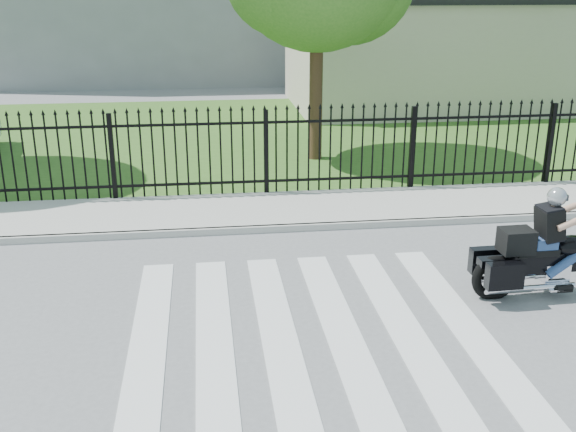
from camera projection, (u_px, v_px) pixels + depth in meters
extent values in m
plane|color=slate|center=(315.00, 347.00, 8.11)|extent=(120.00, 120.00, 0.00)
cube|color=#ADAAA3|center=(272.00, 210.00, 12.77)|extent=(40.00, 2.00, 0.12)
cube|color=#ADAAA3|center=(278.00, 228.00, 11.84)|extent=(40.00, 0.12, 0.12)
cube|color=#365D20|center=(246.00, 134.00, 19.34)|extent=(40.00, 12.00, 0.02)
cube|color=black|center=(266.00, 181.00, 13.61)|extent=(26.00, 0.04, 0.05)
cube|color=black|center=(266.00, 122.00, 13.22)|extent=(26.00, 0.04, 0.05)
cylinder|color=#382316|center=(316.00, 74.00, 16.03)|extent=(0.32, 0.32, 4.16)
cube|color=#C0B7A0|center=(439.00, 55.00, 23.35)|extent=(10.00, 6.00, 3.50)
torus|color=black|center=(495.00, 278.00, 9.29)|extent=(0.67, 0.15, 0.66)
cube|color=black|center=(546.00, 261.00, 9.32)|extent=(1.19, 0.25, 0.27)
ellipsoid|color=black|center=(572.00, 246.00, 9.31)|extent=(0.57, 0.38, 0.30)
cube|color=black|center=(535.00, 251.00, 9.24)|extent=(0.60, 0.31, 0.09)
cube|color=silver|center=(553.00, 271.00, 9.39)|extent=(0.37, 0.28, 0.27)
cube|color=black|center=(516.00, 241.00, 9.15)|extent=(0.45, 0.36, 0.33)
cube|color=navy|center=(543.00, 243.00, 9.22)|extent=(0.32, 0.28, 0.16)
sphere|color=#A1A4A8|center=(557.00, 197.00, 9.02)|extent=(0.26, 0.26, 0.26)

